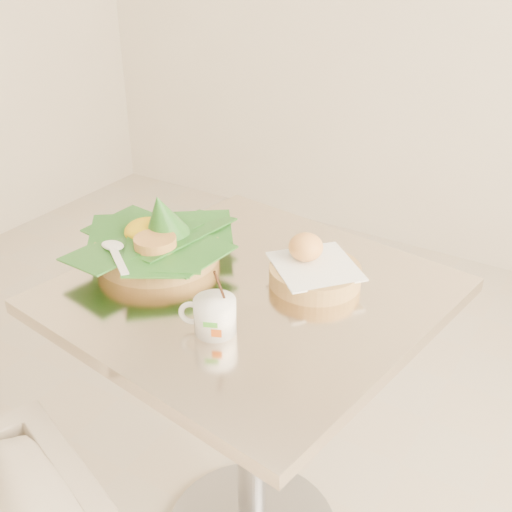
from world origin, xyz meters
The scene contains 5 objects.
floor centered at (0.00, 0.00, 0.00)m, with size 3.60×3.60×0.00m, color beige.
cafe_table centered at (0.21, 0.02, 0.53)m, with size 0.79×0.79×0.75m.
rice_basket centered at (-0.04, 0.02, 0.80)m, with size 0.34×0.34×0.17m.
bread_basket centered at (0.30, 0.11, 0.78)m, with size 0.23×0.23×0.10m.
coffee_mug centered at (0.23, -0.14, 0.79)m, with size 0.10×0.08×0.14m.
Camera 1 is at (0.81, -0.93, 1.44)m, focal length 45.00 mm.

